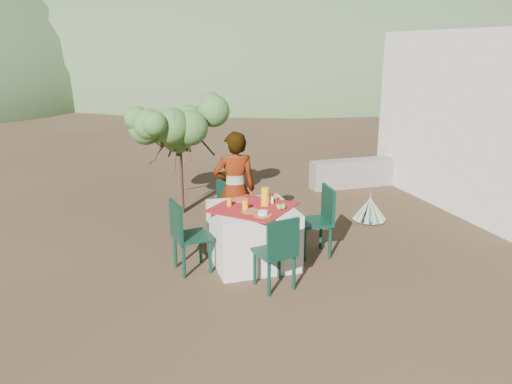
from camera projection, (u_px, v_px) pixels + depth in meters
The scene contains 24 objects.
ground at pixel (247, 278), 6.11m from camera, with size 160.00×160.00×0.00m, color #332617.
table at pixel (253, 235), 6.47m from camera, with size 1.30×1.30×0.76m.
chair_far at pixel (231, 204), 7.47m from camera, with size 0.41×0.41×0.83m.
chair_near at pixel (278, 250), 5.69m from camera, with size 0.49×0.49×0.89m.
chair_left at pixel (186, 233), 6.17m from camera, with size 0.49×0.49×0.92m.
chair_right at pixel (319, 218), 6.68m from camera, with size 0.47×0.47×0.95m.
person at pixel (235, 190), 6.93m from camera, with size 0.60×0.39×1.64m, color #8C6651.
shrub_tree at pixel (181, 132), 8.18m from camera, with size 1.49×1.46×1.75m.
agave at pixel (370, 210), 8.05m from camera, with size 0.54×0.54×0.58m.
stone_wall at pixel (371, 172), 10.15m from camera, with size 2.60×0.35×0.55m, color gray.
hill_near_right at pixel (268, 79), 42.50m from camera, with size 48.00×48.00×20.00m, color #36522E.
hill_far_center at pixel (78, 73), 52.78m from camera, with size 60.00×60.00×24.00m, color slate.
hill_far_right at pixel (375, 71), 56.11m from camera, with size 36.00×36.00×14.00m, color slate.
plate_far at pixel (240, 200), 6.63m from camera, with size 0.22×0.22×0.01m, color brown.
plate_near at pixel (250, 211), 6.19m from camera, with size 0.21×0.21×0.01m, color brown.
glass_far at pixel (229, 202), 6.39m from camera, with size 0.06×0.06×0.10m, color #FFA110.
glass_near at pixel (245, 205), 6.23m from camera, with size 0.08×0.08×0.12m, color #FFA110.
juice_pitcher at pixel (265, 197), 6.39m from camera, with size 0.11×0.11×0.24m, color #FFA110.
bowl_plate at pixel (263, 215), 6.04m from camera, with size 0.23×0.23×0.01m, color brown.
white_bowl at pixel (263, 213), 6.03m from camera, with size 0.12×0.12×0.05m, color white.
jar_left at pixel (274, 197), 6.59m from camera, with size 0.07×0.07×0.10m, color #C58022.
jar_right at pixel (269, 197), 6.59m from camera, with size 0.07×0.07×0.10m, color #C58022.
napkin_holder at pixel (271, 200), 6.49m from camera, with size 0.07×0.04×0.09m, color white.
fruit_cluster at pixel (281, 207), 6.28m from camera, with size 0.12×0.12×0.06m.
Camera 1 is at (-1.49, -5.36, 2.74)m, focal length 35.00 mm.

